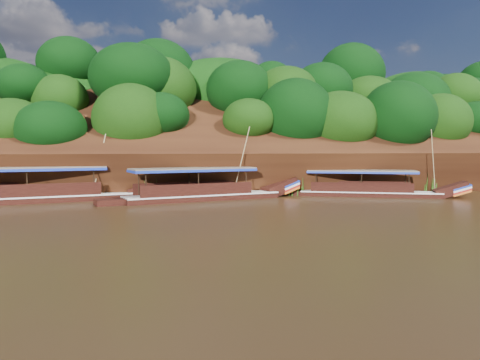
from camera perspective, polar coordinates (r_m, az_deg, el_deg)
name	(u,v)px	position (r m, az deg, el deg)	size (l,w,h in m)	color
ground	(248,211)	(31.17, 1.04, -3.86)	(160.00, 160.00, 0.00)	black
riverbank	(206,168)	(53.35, -4.15, 1.43)	(120.00, 30.06, 19.40)	black
boat_0	(378,191)	(42.38, 16.48, -1.24)	(13.68, 7.02, 6.15)	black
boat_1	(212,192)	(38.26, -3.45, -1.51)	(15.20, 6.03, 6.43)	black
boat_2	(53,194)	(39.68, -21.87, -1.55)	(17.55, 6.34, 5.89)	black
reeds	(174,187)	(39.92, -7.99, -0.90)	(49.01, 2.69, 2.11)	#2F5B16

